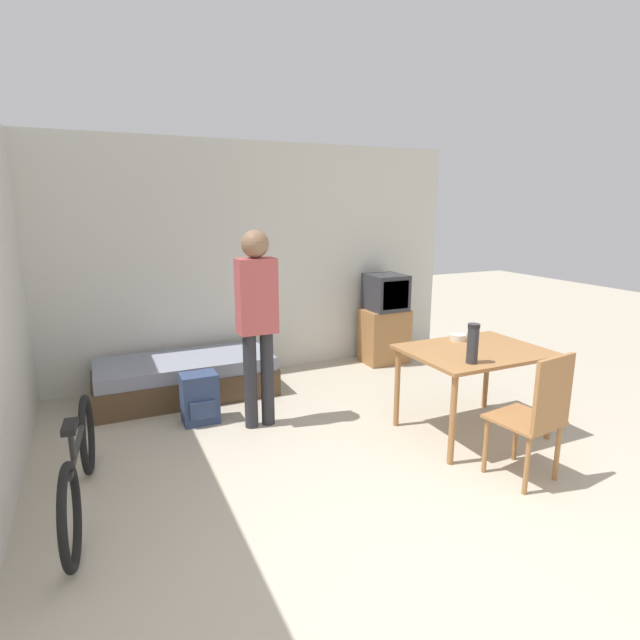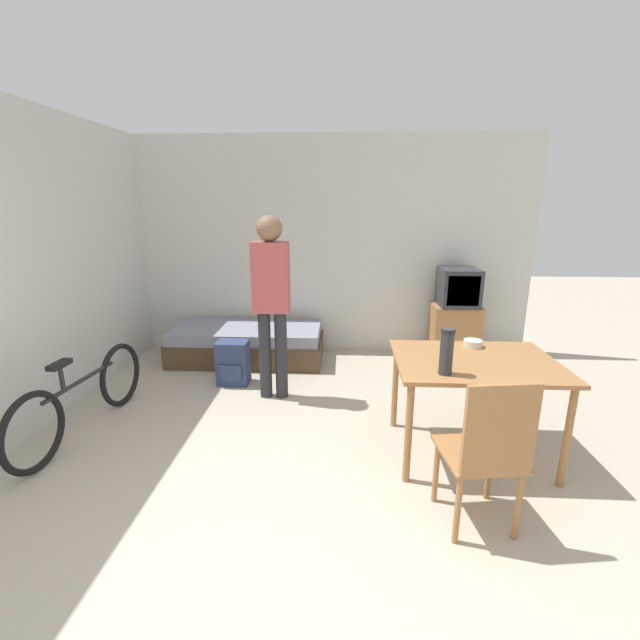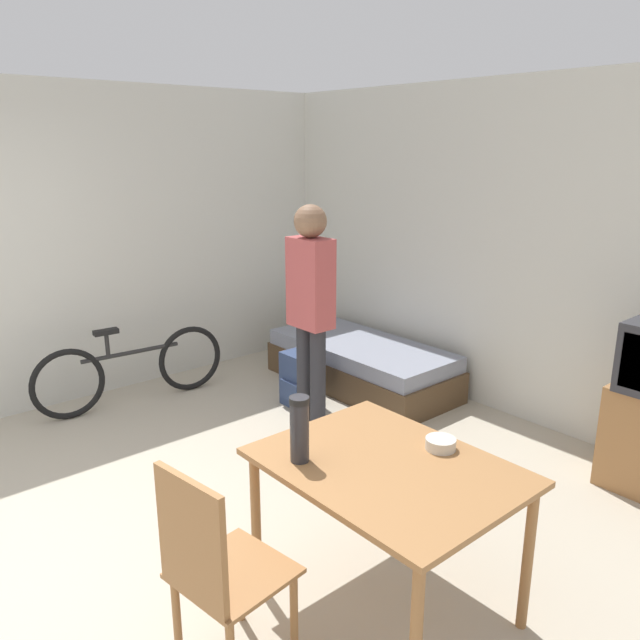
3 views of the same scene
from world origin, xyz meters
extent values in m
plane|color=#B2A893|center=(0.00, 0.00, 0.00)|extent=(20.00, 20.00, 0.00)
cube|color=silver|center=(0.00, 3.89, 1.35)|extent=(5.45, 0.06, 2.70)
cube|color=silver|center=(-2.25, 1.93, 1.35)|extent=(0.06, 4.86, 2.70)
cube|color=#4C3823|center=(-0.81, 3.37, 0.14)|extent=(1.84, 0.83, 0.28)
cube|color=gray|center=(-0.81, 3.37, 0.35)|extent=(1.78, 0.80, 0.14)
cube|color=#9E6B3D|center=(1.74, 3.52, 0.35)|extent=(0.56, 0.42, 0.69)
cube|color=#2D2D33|center=(1.74, 3.52, 0.92)|extent=(0.45, 0.48, 0.45)
cube|color=black|center=(1.74, 3.28, 0.92)|extent=(0.37, 0.01, 0.35)
cube|color=#9E6B3D|center=(1.35, 1.43, 0.76)|extent=(1.17, 0.89, 0.03)
cylinder|color=#9E6B3D|center=(0.82, 1.04, 0.37)|extent=(0.05, 0.05, 0.74)
cylinder|color=#9E6B3D|center=(1.87, 1.04, 0.37)|extent=(0.05, 0.05, 0.74)
cylinder|color=#9E6B3D|center=(0.82, 1.82, 0.37)|extent=(0.05, 0.05, 0.74)
cylinder|color=#9E6B3D|center=(1.87, 1.82, 0.37)|extent=(0.05, 0.05, 0.74)
cube|color=#9E6B3D|center=(1.17, 0.68, 0.45)|extent=(0.49, 0.49, 0.02)
cube|color=#9E6B3D|center=(1.20, 0.48, 0.73)|extent=(0.40, 0.08, 0.52)
cylinder|color=#9E6B3D|center=(1.33, 0.88, 0.22)|extent=(0.04, 0.04, 0.44)
cylinder|color=#9E6B3D|center=(0.97, 0.84, 0.22)|extent=(0.04, 0.04, 0.44)
cylinder|color=#9E6B3D|center=(1.37, 0.53, 0.22)|extent=(0.04, 0.04, 0.44)
cylinder|color=#9E6B3D|center=(1.02, 0.48, 0.22)|extent=(0.04, 0.04, 0.44)
torus|color=black|center=(-1.76, 2.11, 0.30)|extent=(0.10, 0.60, 0.60)
torus|color=black|center=(-1.84, 1.03, 0.30)|extent=(0.10, 0.60, 0.60)
cylinder|color=black|center=(-1.80, 1.57, 0.47)|extent=(0.10, 0.84, 0.04)
cylinder|color=black|center=(-1.82, 1.38, 0.57)|extent=(0.04, 0.04, 0.20)
cube|color=black|center=(-1.82, 1.38, 0.69)|extent=(0.10, 0.21, 0.04)
cylinder|color=#28282D|center=(-0.40, 2.35, 0.44)|extent=(0.12, 0.12, 0.88)
cylinder|color=#28282D|center=(-0.24, 2.35, 0.44)|extent=(0.12, 0.12, 0.88)
cube|color=#B24C4C|center=(-0.32, 2.35, 1.21)|extent=(0.34, 0.20, 0.66)
sphere|color=#846047|center=(-0.32, 2.35, 1.66)|extent=(0.24, 0.24, 0.24)
cylinder|color=#2D2D33|center=(1.06, 1.14, 0.93)|extent=(0.09, 0.09, 0.32)
cylinder|color=black|center=(1.06, 1.14, 1.07)|extent=(0.09, 0.09, 0.03)
cylinder|color=beige|center=(1.41, 1.73, 0.80)|extent=(0.15, 0.15, 0.06)
cube|color=navy|center=(-0.80, 2.65, 0.24)|extent=(0.33, 0.24, 0.47)
cube|color=navy|center=(-0.80, 2.51, 0.17)|extent=(0.23, 0.03, 0.17)
camera|label=1|loc=(-1.60, -1.78, 1.99)|focal=28.00mm
camera|label=2|loc=(0.36, -1.59, 1.89)|focal=24.00mm
camera|label=3|loc=(3.11, -0.49, 2.20)|focal=35.00mm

